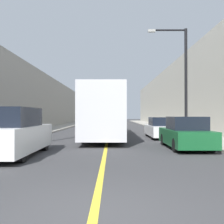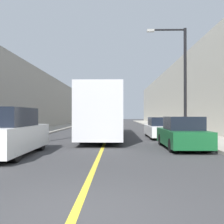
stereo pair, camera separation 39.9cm
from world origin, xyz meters
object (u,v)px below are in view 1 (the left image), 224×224
Objects in this scene: parked_suv_left at (11,134)px; street_lamp_right at (182,75)px; bus at (104,113)px; car_right_near at (185,134)px; car_right_mid at (161,129)px.

parked_suv_left is 0.67× the size of street_lamp_right.
bus is at bearing 68.48° from parked_suv_left.
car_right_near is (7.56, 2.31, -0.19)m from parked_suv_left.
bus is at bearing 165.81° from street_lamp_right.
car_right_mid is (4.06, -0.60, -1.14)m from bus.
street_lamp_right reaches higher than bus.
bus reaches higher than car_right_mid.
car_right_mid is (7.52, 8.15, -0.22)m from parked_suv_left.
street_lamp_right is at bearing -30.24° from car_right_mid.
car_right_near is 6.41m from street_lamp_right.
parked_suv_left is 1.15× the size of car_right_near.
car_right_near is (4.11, -6.45, -1.11)m from bus.
bus is 7.73m from car_right_near.
bus reaches higher than parked_suv_left.
car_right_mid is at bearing -8.46° from bus.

